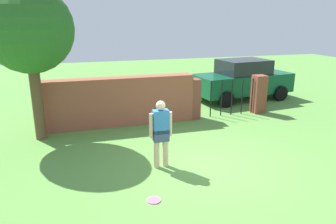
{
  "coord_description": "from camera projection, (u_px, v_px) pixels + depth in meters",
  "views": [
    {
      "loc": [
        -2.82,
        -6.45,
        3.4
      ],
      "look_at": [
        -0.5,
        1.35,
        1.0
      ],
      "focal_mm": 34.06,
      "sensor_mm": 36.0,
      "label": 1
    }
  ],
  "objects": [
    {
      "name": "fence_gate",
      "position": [
        227.0,
        96.0,
        11.45
      ],
      "size": [
        3.05,
        0.44,
        1.4
      ],
      "color": "brown",
      "rests_on": "ground"
    },
    {
      "name": "ground_plane",
      "position": [
        204.0,
        165.0,
        7.66
      ],
      "size": [
        40.0,
        40.0,
        0.0
      ],
      "primitive_type": "plane",
      "color": "#568C3D"
    },
    {
      "name": "frisbee_pink",
      "position": [
        154.0,
        200.0,
        6.18
      ],
      "size": [
        0.27,
        0.27,
        0.02
      ],
      "primitive_type": "cylinder",
      "color": "pink",
      "rests_on": "ground"
    },
    {
      "name": "person",
      "position": [
        161.0,
        131.0,
        7.36
      ],
      "size": [
        0.54,
        0.22,
        1.62
      ],
      "rotation": [
        0.0,
        0.0,
        -3.13
      ],
      "color": "beige",
      "rests_on": "ground"
    },
    {
      "name": "brick_wall",
      "position": [
        119.0,
        102.0,
        10.36
      ],
      "size": [
        4.95,
        0.5,
        1.59
      ],
      "primitive_type": "cube",
      "color": "brown",
      "rests_on": "ground"
    },
    {
      "name": "tree",
      "position": [
        29.0,
        30.0,
        8.51
      ],
      "size": [
        2.38,
        2.38,
        4.32
      ],
      "color": "brown",
      "rests_on": "ground"
    },
    {
      "name": "car",
      "position": [
        243.0,
        80.0,
        13.69
      ],
      "size": [
        4.37,
        2.31,
        1.72
      ],
      "rotation": [
        0.0,
        0.0,
        0.12
      ],
      "color": "#0C4C2D",
      "rests_on": "ground"
    }
  ]
}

